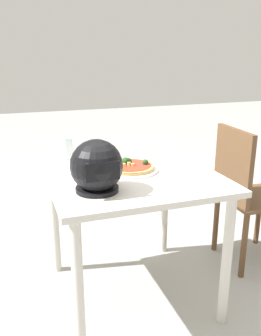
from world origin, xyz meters
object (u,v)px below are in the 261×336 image
object	(u,v)px
dining_table	(131,191)
drinking_glass	(67,149)
pizza	(129,166)
chair_side	(244,190)
motorcycle_helmet	(97,167)

from	to	relation	value
dining_table	drinking_glass	world-z (taller)	drinking_glass
drinking_glass	pizza	bearing A→B (deg)	131.10
dining_table	pizza	size ratio (longest dim) A/B	3.42
pizza	drinking_glass	size ratio (longest dim) A/B	1.95
dining_table	chair_side	bearing A→B (deg)	-172.94
dining_table	motorcycle_helmet	xyz separation A→B (m)	(0.23, 0.20, 0.22)
dining_table	drinking_glass	xyz separation A→B (m)	(0.27, -0.35, 0.17)
motorcycle_helmet	drinking_glass	distance (m)	0.55
pizza	drinking_glass	xyz separation A→B (m)	(0.28, -0.32, 0.04)
dining_table	chair_side	xyz separation A→B (m)	(-0.79, -0.10, -0.12)
dining_table	pizza	xyz separation A→B (m)	(-0.00, -0.03, 0.13)
drinking_glass	chair_side	distance (m)	1.13
motorcycle_helmet	chair_side	distance (m)	1.11
pizza	motorcycle_helmet	xyz separation A→B (m)	(0.23, 0.23, 0.09)
pizza	drinking_glass	world-z (taller)	drinking_glass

